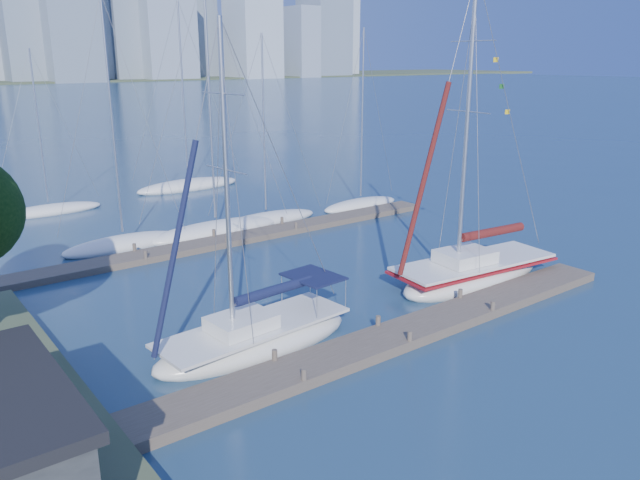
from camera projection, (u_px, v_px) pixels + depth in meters
ground at (393, 342)px, 24.69m from camera, size 700.00×700.00×0.00m
near_dock at (393, 337)px, 24.63m from camera, size 26.00×2.00×0.40m
far_dock at (235, 239)px, 38.02m from camera, size 30.00×1.80×0.36m
sailboat_navy at (254, 325)px, 23.83m from camera, size 8.58×3.43×12.71m
sailboat_maroon at (474, 260)px, 31.05m from camera, size 9.66×4.06×15.13m
bg_boat_1 at (124, 243)px, 36.75m from camera, size 7.48×4.80×14.48m
bg_boat_2 at (216, 230)px, 39.61m from camera, size 9.54×5.75×15.97m
bg_boat_3 at (266, 220)px, 42.31m from camera, size 8.09×4.28×12.63m
bg_boat_4 at (361, 204)px, 46.71m from camera, size 6.84×2.32×13.15m
bg_boat_6 at (49, 210)px, 44.91m from camera, size 7.51×2.41×11.74m
bg_boat_7 at (189, 185)px, 53.32m from camera, size 9.54×4.86×15.66m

